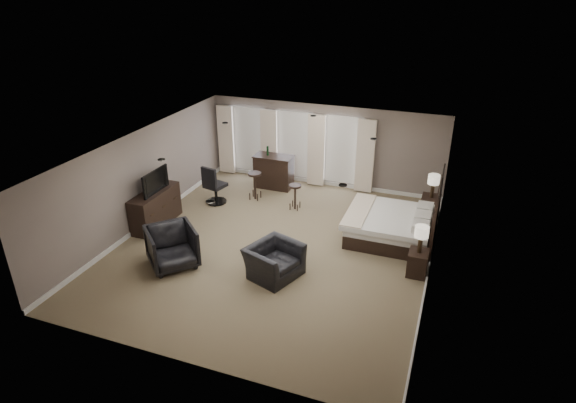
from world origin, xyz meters
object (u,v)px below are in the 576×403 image
(tv, at_px, (153,189))
(desk_chair, at_px, (215,184))
(armchair_near, at_px, (274,256))
(lamp_near, at_px, (421,239))
(bar_counter, at_px, (274,171))
(nightstand_far, at_px, (430,208))
(lamp_far, at_px, (433,186))
(bar_stool_right, at_px, (295,197))
(bar_stool_left, at_px, (255,186))
(nightstand_near, at_px, (418,263))
(armchair_far, at_px, (172,245))
(dresser, at_px, (156,208))
(bed, at_px, (390,214))

(tv, relative_size, desk_chair, 0.91)
(tv, height_order, armchair_near, tv)
(lamp_near, height_order, desk_chair, lamp_near)
(bar_counter, bearing_deg, desk_chair, -125.27)
(nightstand_far, bearing_deg, armchair_near, -126.67)
(lamp_far, relative_size, bar_stool_right, 0.86)
(bar_stool_left, distance_m, desk_chair, 1.19)
(armchair_near, height_order, bar_stool_right, armchair_near)
(nightstand_far, distance_m, lamp_near, 2.95)
(tv, relative_size, bar_stool_right, 1.42)
(armchair_near, bearing_deg, nightstand_near, -48.71)
(bar_stool_left, bearing_deg, lamp_far, 5.10)
(bar_stool_right, bearing_deg, lamp_near, -30.81)
(nightstand_near, bearing_deg, nightstand_far, 90.00)
(nightstand_far, xyz_separation_m, desk_chair, (-6.06, -1.09, 0.26))
(tv, relative_size, armchair_far, 1.00)
(armchair_far, xyz_separation_m, bar_stool_left, (0.30, 4.04, -0.11))
(dresser, bearing_deg, armchair_far, -46.24)
(nightstand_far, xyz_separation_m, lamp_near, (0.00, -2.90, 0.56))
(dresser, xyz_separation_m, bar_counter, (2.04, 3.46, 0.05))
(nightstand_far, xyz_separation_m, bar_stool_left, (-5.07, -0.45, 0.09))
(nightstand_near, height_order, lamp_far, lamp_far)
(lamp_near, distance_m, bar_stool_right, 4.35)
(nightstand_far, height_order, desk_chair, desk_chair)
(nightstand_far, relative_size, bar_stool_right, 0.88)
(lamp_far, relative_size, bar_counter, 0.53)
(armchair_far, distance_m, desk_chair, 3.47)
(nightstand_near, xyz_separation_m, nightstand_far, (0.00, 2.90, 0.05))
(nightstand_far, height_order, armchair_far, armchair_far)
(tv, height_order, bar_counter, tv)
(armchair_far, height_order, bar_stool_right, armchair_far)
(nightstand_near, bearing_deg, dresser, 179.85)
(bar_stool_left, height_order, desk_chair, desk_chair)
(armchair_near, xyz_separation_m, bar_counter, (-1.85, 4.64, 0.03))
(dresser, height_order, desk_chair, desk_chair)
(nightstand_far, bearing_deg, desk_chair, -169.78)
(nightstand_near, distance_m, desk_chair, 6.33)
(armchair_near, distance_m, bar_counter, 5.00)
(armchair_near, relative_size, bar_stool_right, 1.51)
(lamp_near, bearing_deg, bar_counter, 144.48)
(bed, xyz_separation_m, nightstand_near, (0.89, -1.45, -0.40))
(dresser, height_order, bar_stool_right, dresser)
(lamp_near, bearing_deg, bar_stool_left, 154.24)
(nightstand_far, relative_size, tv, 0.62)
(nightstand_far, distance_m, bar_counter, 4.91)
(armchair_near, bearing_deg, armchair_far, 120.76)
(nightstand_far, bearing_deg, nightstand_near, -90.00)
(tv, height_order, desk_chair, desk_chair)
(bar_stool_left, bearing_deg, tv, -127.27)
(dresser, height_order, bar_counter, bar_counter)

